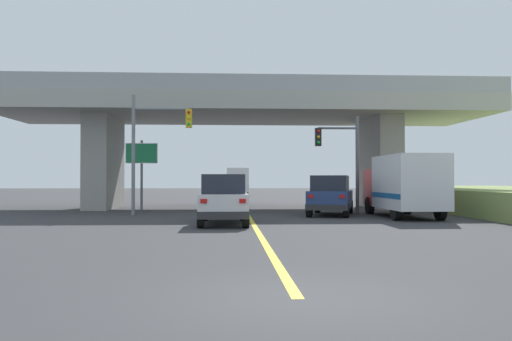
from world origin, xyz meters
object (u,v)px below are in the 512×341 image
suv_crossing (331,195)px  sedan_oncoming (224,191)px  traffic_signal_farside (152,139)px  highway_sign (142,159)px  suv_lead (224,199)px  traffic_signal_nearside (343,152)px  box_truck (404,185)px  semi_truck_distant (237,181)px

suv_crossing → sedan_oncoming: (-5.49, 12.35, -0.00)m
traffic_signal_farside → highway_sign: traffic_signal_farside is taller
traffic_signal_farside → highway_sign: (-1.05, 3.29, -0.90)m
suv_lead → traffic_signal_nearside: size_ratio=0.91×
box_truck → sedan_oncoming: size_ratio=1.46×
suv_crossing → suv_lead: bearing=-119.8°
highway_sign → sedan_oncoming: bearing=60.6°
box_truck → traffic_signal_nearside: size_ratio=1.27×
box_truck → highway_sign: bearing=156.7°
traffic_signal_nearside → suv_crossing: bearing=-126.4°
sedan_oncoming → highway_sign: bearing=-119.4°
suv_crossing → traffic_signal_nearside: bearing=69.7°
suv_lead → highway_sign: size_ratio=1.17×
traffic_signal_farside → highway_sign: 3.57m
traffic_signal_nearside → traffic_signal_farside: 10.05m
box_truck → sedan_oncoming: (-8.72, 14.07, -0.55)m
suv_lead → highway_sign: highway_sign is taller
suv_crossing → highway_sign: 11.13m
suv_crossing → traffic_signal_nearside: traffic_signal_nearside is taller
suv_lead → semi_truck_distant: (1.29, 37.77, 0.59)m
semi_truck_distant → traffic_signal_farside: bearing=-98.9°
box_truck → traffic_signal_nearside: traffic_signal_nearside is taller
box_truck → highway_sign: size_ratio=1.62×
suv_crossing → traffic_signal_farside: traffic_signal_farside is taller
highway_sign → semi_truck_distant: 29.15m
suv_lead → traffic_signal_nearside: (6.31, 6.47, 2.26)m
sedan_oncoming → highway_sign: size_ratio=1.11×
sedan_oncoming → highway_sign: (-4.68, -8.30, 1.99)m
traffic_signal_nearside → semi_truck_distant: traffic_signal_nearside is taller
traffic_signal_nearside → sedan_oncoming: bearing=119.9°
sedan_oncoming → traffic_signal_nearside: traffic_signal_nearside is taller
suv_lead → sedan_oncoming: bearing=90.2°
box_truck → traffic_signal_farside: traffic_signal_farside is taller
suv_lead → semi_truck_distant: size_ratio=0.67×
box_truck → traffic_signal_farside: 12.81m
box_truck → sedan_oncoming: box_truck is taller
suv_lead → highway_sign: (-4.76, 9.30, 1.99)m
traffic_signal_farside → suv_lead: bearing=-58.3°
suv_crossing → highway_sign: highway_sign is taller
box_truck → traffic_signal_farside: (-12.35, 2.48, 2.34)m
suv_lead → traffic_signal_farside: size_ratio=0.77×
sedan_oncoming → traffic_signal_farside: size_ratio=0.73×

